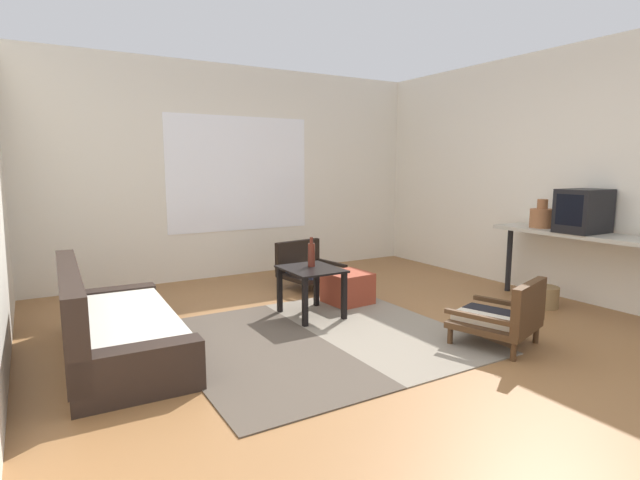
{
  "coord_description": "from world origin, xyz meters",
  "views": [
    {
      "loc": [
        -2.39,
        -3.08,
        1.44
      ],
      "look_at": [
        -0.04,
        0.88,
        0.74
      ],
      "focal_mm": 27.57,
      "sensor_mm": 36.0,
      "label": 1
    }
  ],
  "objects_px": {
    "armchair_striped_foreground": "(504,316)",
    "console_shelf": "(576,239)",
    "couch": "(112,329)",
    "wicker_basket": "(544,297)",
    "armchair_by_window": "(307,268)",
    "crt_television": "(583,211)",
    "coffee_table": "(311,279)",
    "ottoman_orange": "(348,288)",
    "clay_vase": "(542,217)",
    "glass_bottle": "(311,254)"
  },
  "relations": [
    {
      "from": "couch",
      "to": "ottoman_orange",
      "type": "xyz_separation_m",
      "value": [
        2.35,
        0.3,
        -0.05
      ]
    },
    {
      "from": "armchair_by_window",
      "to": "clay_vase",
      "type": "relative_size",
      "value": 2.37
    },
    {
      "from": "console_shelf",
      "to": "couch",
      "type": "bearing_deg",
      "value": 166.82
    },
    {
      "from": "ottoman_orange",
      "to": "crt_television",
      "type": "xyz_separation_m",
      "value": [
        1.89,
        -1.34,
        0.83
      ]
    },
    {
      "from": "armchair_striped_foreground",
      "to": "wicker_basket",
      "type": "height_order",
      "value": "armchair_striped_foreground"
    },
    {
      "from": "ottoman_orange",
      "to": "console_shelf",
      "type": "bearing_deg",
      "value": -34.26
    },
    {
      "from": "couch",
      "to": "wicker_basket",
      "type": "bearing_deg",
      "value": -11.87
    },
    {
      "from": "armchair_by_window",
      "to": "crt_television",
      "type": "xyz_separation_m",
      "value": [
        1.89,
        -2.22,
        0.77
      ]
    },
    {
      "from": "armchair_striped_foreground",
      "to": "console_shelf",
      "type": "xyz_separation_m",
      "value": [
        1.51,
        0.37,
        0.46
      ]
    },
    {
      "from": "armchair_striped_foreground",
      "to": "ottoman_orange",
      "type": "distance_m",
      "value": 1.71
    },
    {
      "from": "crt_television",
      "to": "clay_vase",
      "type": "distance_m",
      "value": 0.47
    },
    {
      "from": "wicker_basket",
      "to": "ottoman_orange",
      "type": "bearing_deg",
      "value": 145.5
    },
    {
      "from": "clay_vase",
      "to": "wicker_basket",
      "type": "xyz_separation_m",
      "value": [
        -0.24,
        -0.25,
        -0.79
      ]
    },
    {
      "from": "couch",
      "to": "armchair_striped_foreground",
      "type": "height_order",
      "value": "couch"
    },
    {
      "from": "couch",
      "to": "clay_vase",
      "type": "distance_m",
      "value": 4.34
    },
    {
      "from": "armchair_by_window",
      "to": "clay_vase",
      "type": "xyz_separation_m",
      "value": [
        1.9,
        -1.76,
        0.67
      ]
    },
    {
      "from": "crt_television",
      "to": "clay_vase",
      "type": "xyz_separation_m",
      "value": [
        0.0,
        0.45,
        -0.1
      ]
    },
    {
      "from": "crt_television",
      "to": "wicker_basket",
      "type": "bearing_deg",
      "value": 139.43
    },
    {
      "from": "couch",
      "to": "wicker_basket",
      "type": "xyz_separation_m",
      "value": [
        4.01,
        -0.84,
        -0.11
      ]
    },
    {
      "from": "couch",
      "to": "crt_television",
      "type": "distance_m",
      "value": 4.44
    },
    {
      "from": "couch",
      "to": "armchair_by_window",
      "type": "distance_m",
      "value": 2.63
    },
    {
      "from": "armchair_striped_foreground",
      "to": "coffee_table",
      "type": "bearing_deg",
      "value": 122.34
    },
    {
      "from": "coffee_table",
      "to": "armchair_striped_foreground",
      "type": "xyz_separation_m",
      "value": [
        0.93,
        -1.48,
        -0.12
      ]
    },
    {
      "from": "crt_television",
      "to": "console_shelf",
      "type": "bearing_deg",
      "value": 86.3
    },
    {
      "from": "crt_television",
      "to": "coffee_table",
      "type": "bearing_deg",
      "value": 154.77
    },
    {
      "from": "clay_vase",
      "to": "wicker_basket",
      "type": "height_order",
      "value": "clay_vase"
    },
    {
      "from": "clay_vase",
      "to": "wicker_basket",
      "type": "relative_size",
      "value": 1.07
    },
    {
      "from": "armchair_striped_foreground",
      "to": "console_shelf",
      "type": "height_order",
      "value": "console_shelf"
    },
    {
      "from": "couch",
      "to": "coffee_table",
      "type": "bearing_deg",
      "value": 3.47
    },
    {
      "from": "coffee_table",
      "to": "armchair_striped_foreground",
      "type": "height_order",
      "value": "armchair_striped_foreground"
    },
    {
      "from": "couch",
      "to": "clay_vase",
      "type": "xyz_separation_m",
      "value": [
        4.25,
        -0.59,
        0.68
      ]
    },
    {
      "from": "coffee_table",
      "to": "clay_vase",
      "type": "distance_m",
      "value": 2.6
    },
    {
      "from": "couch",
      "to": "glass_bottle",
      "type": "bearing_deg",
      "value": 5.48
    },
    {
      "from": "ottoman_orange",
      "to": "armchair_striped_foreground",
      "type": "bearing_deg",
      "value": -77.0
    },
    {
      "from": "armchair_by_window",
      "to": "glass_bottle",
      "type": "xyz_separation_m",
      "value": [
        -0.51,
        -1.0,
        0.37
      ]
    },
    {
      "from": "couch",
      "to": "coffee_table",
      "type": "height_order",
      "value": "couch"
    },
    {
      "from": "couch",
      "to": "armchair_by_window",
      "type": "height_order",
      "value": "couch"
    },
    {
      "from": "ottoman_orange",
      "to": "console_shelf",
      "type": "distance_m",
      "value": 2.36
    },
    {
      "from": "crt_television",
      "to": "wicker_basket",
      "type": "height_order",
      "value": "crt_television"
    },
    {
      "from": "glass_bottle",
      "to": "ottoman_orange",
      "type": "bearing_deg",
      "value": 13.55
    },
    {
      "from": "console_shelf",
      "to": "glass_bottle",
      "type": "distance_m",
      "value": 2.68
    },
    {
      "from": "armchair_striped_foreground",
      "to": "glass_bottle",
      "type": "relative_size",
      "value": 2.61
    },
    {
      "from": "coffee_table",
      "to": "ottoman_orange",
      "type": "relative_size",
      "value": 1.41
    },
    {
      "from": "coffee_table",
      "to": "wicker_basket",
      "type": "relative_size",
      "value": 2.09
    },
    {
      "from": "couch",
      "to": "armchair_by_window",
      "type": "xyz_separation_m",
      "value": [
        2.35,
        1.17,
        0.02
      ]
    },
    {
      "from": "coffee_table",
      "to": "wicker_basket",
      "type": "height_order",
      "value": "coffee_table"
    },
    {
      "from": "armchair_by_window",
      "to": "console_shelf",
      "type": "xyz_separation_m",
      "value": [
        1.9,
        -2.17,
        0.48
      ]
    },
    {
      "from": "console_shelf",
      "to": "clay_vase",
      "type": "height_order",
      "value": "clay_vase"
    },
    {
      "from": "ottoman_orange",
      "to": "console_shelf",
      "type": "height_order",
      "value": "console_shelf"
    },
    {
      "from": "crt_television",
      "to": "wicker_basket",
      "type": "distance_m",
      "value": 0.94
    }
  ]
}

